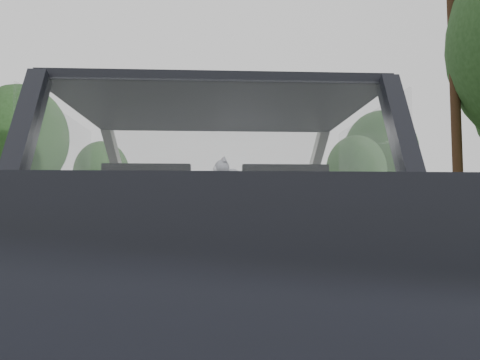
{
  "coord_description": "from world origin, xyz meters",
  "views": [
    {
      "loc": [
        -0.0,
        -3.11,
        0.79
      ],
      "look_at": [
        0.18,
        0.52,
        1.07
      ],
      "focal_mm": 35.0,
      "sensor_mm": 36.0,
      "label": 1
    }
  ],
  "objects": [
    {
      "name": "driver_seat",
      "position": [
        -0.4,
        -0.29,
        0.88
      ],
      "size": [
        0.5,
        0.72,
        0.42
      ],
      "primitive_type": "cube",
      "color": "black",
      "rests_on": "subject_car"
    },
    {
      "name": "ground",
      "position": [
        0.0,
        0.0,
        0.0
      ],
      "size": [
        140.0,
        140.0,
        0.0
      ],
      "primitive_type": "plane",
      "color": "black",
      "rests_on": "ground"
    },
    {
      "name": "guardrail",
      "position": [
        4.3,
        10.0,
        0.58
      ],
      "size": [
        0.05,
        90.0,
        0.32
      ],
      "primitive_type": "cube",
      "color": "gray",
      "rests_on": "ground"
    },
    {
      "name": "dashboard",
      "position": [
        0.0,
        0.62,
        0.85
      ],
      "size": [
        1.58,
        0.45,
        0.3
      ],
      "primitive_type": "cube",
      "color": "black",
      "rests_on": "subject_car"
    },
    {
      "name": "utility_pole",
      "position": [
        6.53,
        9.14,
        4.16
      ],
      "size": [
        0.29,
        0.29,
        8.32
      ],
      "primitive_type": "cylinder",
      "rotation": [
        0.0,
        0.0,
        -0.06
      ],
      "color": "#382014",
      "rests_on": "ground"
    },
    {
      "name": "other_car",
      "position": [
        0.19,
        21.13,
        0.76
      ],
      "size": [
        2.36,
        4.82,
        1.52
      ],
      "primitive_type": "imported",
      "rotation": [
        0.0,
        0.0,
        -0.12
      ],
      "color": "silver",
      "rests_on": "ground"
    },
    {
      "name": "passenger_seat",
      "position": [
        0.4,
        -0.29,
        0.88
      ],
      "size": [
        0.5,
        0.72,
        0.42
      ],
      "primitive_type": "cube",
      "color": "black",
      "rests_on": "subject_car"
    },
    {
      "name": "steering_wheel",
      "position": [
        -0.4,
        0.33,
        0.92
      ],
      "size": [
        0.36,
        0.36,
        0.04
      ],
      "primitive_type": "torus",
      "color": "black",
      "rests_on": "dashboard"
    },
    {
      "name": "cat",
      "position": [
        0.29,
        0.58,
        1.08
      ],
      "size": [
        0.59,
        0.29,
        0.25
      ],
      "primitive_type": "ellipsoid",
      "rotation": [
        0.0,
        0.0,
        0.22
      ],
      "color": "gray",
      "rests_on": "dashboard"
    },
    {
      "name": "tree_3",
      "position": [
        14.23,
        36.33,
        4.81
      ],
      "size": [
        6.37,
        6.37,
        9.61
      ],
      "primitive_type": null,
      "rotation": [
        0.0,
        0.0,
        -0.0
      ],
      "color": "#1C3717",
      "rests_on": "ground"
    },
    {
      "name": "tree_2",
      "position": [
        8.78,
        25.63,
        2.83
      ],
      "size": [
        4.75,
        4.75,
        5.67
      ],
      "primitive_type": null,
      "rotation": [
        0.0,
        0.0,
        -0.33
      ],
      "color": "#1C3717",
      "rests_on": "ground"
    },
    {
      "name": "tree_5",
      "position": [
        -9.62,
        20.03,
        3.5
      ],
      "size": [
        5.38,
        5.38,
        7.01
      ],
      "primitive_type": null,
      "rotation": [
        0.0,
        0.0,
        0.18
      ],
      "color": "#1C3717",
      "rests_on": "ground"
    },
    {
      "name": "subject_car",
      "position": [
        0.0,
        0.0,
        0.72
      ],
      "size": [
        1.8,
        4.0,
        1.45
      ],
      "primitive_type": "cube",
      "color": "black",
      "rests_on": "ground"
    },
    {
      "name": "tree_6",
      "position": [
        -9.02,
        34.0,
        3.24
      ],
      "size": [
        5.33,
        5.33,
        6.48
      ],
      "primitive_type": null,
      "rotation": [
        0.0,
        0.0,
        0.29
      ],
      "color": "#1C3717",
      "rests_on": "ground"
    },
    {
      "name": "highway_sign",
      "position": [
        6.59,
        25.59,
        1.13
      ],
      "size": [
        0.43,
        0.87,
        2.27
      ],
      "primitive_type": "cube",
      "rotation": [
        0.0,
        0.0,
        -0.39
      ],
      "color": "#0E4D1C",
      "rests_on": "ground"
    }
  ]
}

